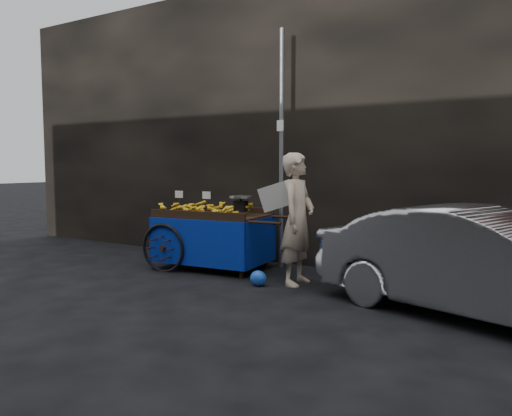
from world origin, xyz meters
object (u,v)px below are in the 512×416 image
Objects in this scene: parked_car at (481,263)px; vendor at (297,219)px; banana_cart at (210,220)px; plastic_bag at (258,278)px.

vendor is at bearing 98.04° from parked_car.
banana_cart is 1.81m from vendor.
vendor is at bearing 43.15° from plastic_bag.
banana_cart is 4.35m from parked_car.
vendor is 2.56m from parked_car.
banana_cart is 1.32× the size of vendor.
vendor is 7.65× the size of plastic_bag.
vendor is (1.78, -0.27, 0.14)m from banana_cart.
banana_cart reaches higher than plastic_bag.
parked_car is at bearing -99.77° from vendor.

